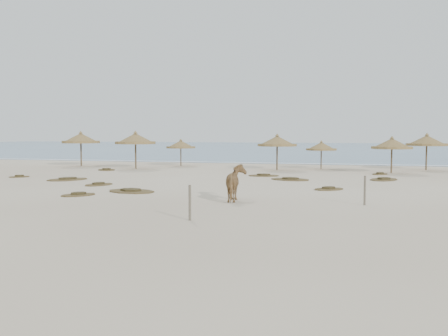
{
  "coord_description": "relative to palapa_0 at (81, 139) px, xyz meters",
  "views": [
    {
      "loc": [
        8.86,
        -23.05,
        3.06
      ],
      "look_at": [
        1.44,
        5.0,
        0.99
      ],
      "focal_mm": 40.0,
      "sensor_mm": 36.0,
      "label": 1
    }
  ],
  "objects": [
    {
      "name": "ground",
      "position": [
        15.41,
        -17.59,
        -2.49
      ],
      "size": [
        160.0,
        160.0,
        0.0
      ],
      "primitive_type": "plane",
      "color": "beige",
      "rests_on": "ground"
    },
    {
      "name": "ocean",
      "position": [
        15.41,
        57.41,
        -2.49
      ],
      "size": [
        200.0,
        100.0,
        0.01
      ],
      "primitive_type": "cube",
      "color": "#294F7B",
      "rests_on": "ground"
    },
    {
      "name": "foam_line",
      "position": [
        15.41,
        8.41,
        -2.49
      ],
      "size": [
        70.0,
        0.6,
        0.01
      ],
      "primitive_type": "cube",
      "color": "white",
      "rests_on": "ground"
    },
    {
      "name": "palapa_0",
      "position": [
        0.0,
        0.0,
        0.0
      ],
      "size": [
        4.31,
        4.31,
        3.21
      ],
      "rotation": [
        0.0,
        0.0,
        -0.31
      ],
      "color": "brown",
      "rests_on": "ground"
    },
    {
      "name": "palapa_1",
      "position": [
        6.31,
        -1.93,
        0.0
      ],
      "size": [
        4.45,
        4.45,
        3.21
      ],
      "rotation": [
        0.0,
        0.0,
        0.38
      ],
      "color": "brown",
      "rests_on": "ground"
    },
    {
      "name": "palapa_2",
      "position": [
        8.78,
        2.42,
        -0.56
      ],
      "size": [
        3.53,
        3.53,
        2.49
      ],
      "rotation": [
        0.0,
        0.0,
        -0.43
      ],
      "color": "brown",
      "rests_on": "ground"
    },
    {
      "name": "palapa_3",
      "position": [
        18.08,
        -0.32,
        -0.18
      ],
      "size": [
        3.42,
        3.42,
        2.98
      ],
      "rotation": [
        0.0,
        0.0,
        -0.08
      ],
      "color": "brown",
      "rests_on": "ground"
    },
    {
      "name": "palapa_4",
      "position": [
        21.48,
        1.72,
        -0.62
      ],
      "size": [
        2.72,
        2.72,
        2.41
      ],
      "rotation": [
        0.0,
        0.0,
        0.06
      ],
      "color": "brown",
      "rests_on": "ground"
    },
    {
      "name": "palapa_5",
      "position": [
        29.84,
        2.73,
        -0.13
      ],
      "size": [
        4.16,
        4.16,
        3.04
      ],
      "rotation": [
        0.0,
        0.0,
        -0.35
      ],
      "color": "brown",
      "rests_on": "ground"
    },
    {
      "name": "palapa_6",
      "position": [
        26.89,
        -1.27,
        -0.31
      ],
      "size": [
        3.47,
        3.47,
        2.81
      ],
      "rotation": [
        0.0,
        0.0,
        0.17
      ],
      "color": "brown",
      "rests_on": "ground"
    },
    {
      "name": "horse",
      "position": [
        19.15,
        -19.15,
        -1.67
      ],
      "size": [
        1.21,
        2.06,
        1.63
      ],
      "primitive_type": "imported",
      "rotation": [
        0.0,
        0.0,
        3.32
      ],
      "color": "#9C7B47",
      "rests_on": "ground"
    },
    {
      "name": "fence_post_near",
      "position": [
        18.73,
        -24.32,
        -1.87
      ],
      "size": [
        0.11,
        0.11,
        1.24
      ],
      "primitive_type": "cylinder",
      "rotation": [
        0.0,
        0.0,
        -0.26
      ],
      "color": "#665D4C",
      "rests_on": "ground"
    },
    {
      "name": "fence_post_far",
      "position": [
        24.67,
        -18.98,
        -1.87
      ],
      "size": [
        0.12,
        0.12,
        1.25
      ],
      "primitive_type": "cylinder",
      "rotation": [
        0.0,
        0.0,
        0.34
      ],
      "color": "#665D4C",
      "rests_on": "ground"
    },
    {
      "name": "scrub_1",
      "position": [
        6.32,
        -12.29,
        -2.44
      ],
      "size": [
        2.93,
        3.18,
        0.16
      ],
      "rotation": [
        0.0,
        0.0,
        0.98
      ],
      "color": "brown",
      "rests_on": "ground"
    },
    {
      "name": "scrub_2",
      "position": [
        9.84,
        -14.63,
        -2.44
      ],
      "size": [
        1.76,
        2.12,
        0.16
      ],
      "rotation": [
        0.0,
        0.0,
        1.2
      ],
      "color": "brown",
      "rests_on": "ground"
    },
    {
      "name": "scrub_3",
      "position": [
        20.22,
        -8.59,
        -2.44
      ],
      "size": [
        2.9,
        2.26,
        0.16
      ],
      "rotation": [
        0.0,
        0.0,
        2.89
      ],
      "color": "brown",
      "rests_on": "ground"
    },
    {
      "name": "scrub_4",
      "position": [
        22.91,
        -13.56,
        -2.44
      ],
      "size": [
        2.07,
        2.02,
        0.16
      ],
      "rotation": [
        0.0,
        0.0,
        0.74
      ],
      "color": "brown",
      "rests_on": "ground"
    },
    {
      "name": "scrub_5",
      "position": [
        26.05,
        -7.1,
        -2.44
      ],
      "size": [
        2.4,
        2.83,
        0.16
      ],
      "rotation": [
        0.0,
        0.0,
        1.16
      ],
      "color": "brown",
      "rests_on": "ground"
    },
    {
      "name": "scrub_6",
      "position": [
        4.74,
        -4.11,
        -2.44
      ],
      "size": [
        2.34,
        2.42,
        0.16
      ],
      "rotation": [
        0.0,
        0.0,
        2.28
      ],
      "color": "brown",
      "rests_on": "ground"
    },
    {
      "name": "scrub_7",
      "position": [
        18.04,
        -6.22,
        -2.44
      ],
      "size": [
        2.36,
        1.74,
        0.16
      ],
      "rotation": [
        0.0,
        0.0,
        0.17
      ],
      "color": "brown",
      "rests_on": "ground"
    },
    {
      "name": "scrub_8",
      "position": [
        2.03,
        -11.39,
        -2.44
      ],
      "size": [
        1.58,
        1.57,
        0.16
      ],
      "rotation": [
        0.0,
        0.0,
        0.77
      ],
      "color": "brown",
      "rests_on": "ground"
    },
    {
      "name": "scrub_9",
      "position": [
        13.11,
        -17.17,
        -2.44
      ],
      "size": [
        3.04,
        2.37,
        0.16
      ],
      "rotation": [
        0.0,
        0.0,
        2.89
      ],
      "color": "brown",
      "rests_on": "ground"
    },
    {
      "name": "scrub_10",
      "position": [
        26.01,
        -2.76,
        -2.44
      ],
      "size": [
        1.59,
        1.73,
        0.16
      ],
      "rotation": [
        0.0,
        0.0,
        0.98
      ],
      "color": "brown",
      "rests_on": "ground"
    },
    {
      "name": "scrub_11",
      "position": [
        11.28,
        -19.2,
        -2.44
      ],
      "size": [
        1.9,
        2.05,
        0.16
      ],
      "rotation": [
        0.0,
        0.0,
        0.96
      ],
      "color": "brown",
      "rests_on": "ground"
    }
  ]
}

